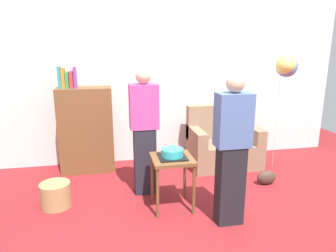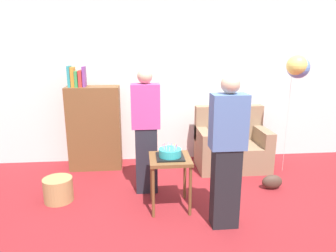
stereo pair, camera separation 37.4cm
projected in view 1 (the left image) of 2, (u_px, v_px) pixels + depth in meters
ground_plane at (199, 218)px, 3.50m from camera, size 8.00×8.00×0.00m
wall_back at (165, 80)px, 5.11m from camera, size 6.00×0.10×2.70m
couch at (223, 145)px, 5.01m from camera, size 1.10×0.70×0.96m
bookshelf at (86, 129)px, 4.68m from camera, size 0.80×0.36×1.61m
side_table at (172, 165)px, 3.62m from camera, size 0.48×0.48×0.64m
birthday_cake at (172, 153)px, 3.58m from camera, size 0.32×0.32×0.16m
person_blowing_candles at (144, 132)px, 3.93m from camera, size 0.36×0.22×1.63m
person_holding_cake at (232, 150)px, 3.23m from camera, size 0.36×0.22×1.63m
wicker_basket at (56, 195)px, 3.73m from camera, size 0.36×0.36×0.30m
handbag at (266, 177)px, 4.34m from camera, size 0.28×0.14×0.20m
balloon_bunch at (286, 66)px, 4.53m from camera, size 0.35×0.34×1.77m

